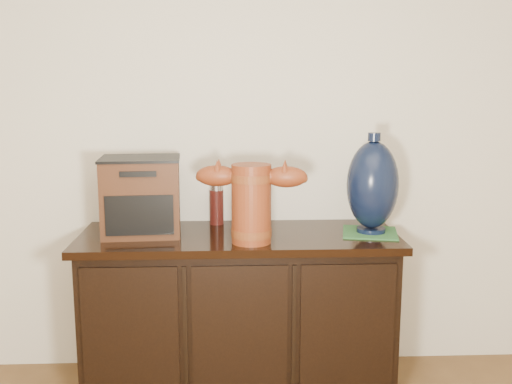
{
  "coord_description": "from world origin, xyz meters",
  "views": [
    {
      "loc": [
        -0.04,
        -0.45,
        1.44
      ],
      "look_at": [
        0.08,
        2.18,
        0.96
      ],
      "focal_mm": 42.0,
      "sensor_mm": 36.0,
      "label": 1
    }
  ],
  "objects_px": {
    "lamp_base": "(373,185)",
    "tv_radio": "(141,196)",
    "spray_can": "(217,205)",
    "sideboard": "(239,310)",
    "terracotta_vessel": "(251,199)"
  },
  "relations": [
    {
      "from": "lamp_base",
      "to": "tv_radio",
      "type": "bearing_deg",
      "value": 178.06
    },
    {
      "from": "lamp_base",
      "to": "spray_can",
      "type": "bearing_deg",
      "value": 163.16
    },
    {
      "from": "sideboard",
      "to": "spray_can",
      "type": "height_order",
      "value": "spray_can"
    },
    {
      "from": "terracotta_vessel",
      "to": "spray_can",
      "type": "xyz_separation_m",
      "value": [
        -0.16,
        0.35,
        -0.1
      ]
    },
    {
      "from": "lamp_base",
      "to": "spray_can",
      "type": "xyz_separation_m",
      "value": [
        -0.72,
        0.22,
        -0.13
      ]
    },
    {
      "from": "sideboard",
      "to": "tv_radio",
      "type": "bearing_deg",
      "value": 177.22
    },
    {
      "from": "sideboard",
      "to": "tv_radio",
      "type": "distance_m",
      "value": 0.7
    },
    {
      "from": "sideboard",
      "to": "spray_can",
      "type": "bearing_deg",
      "value": 117.2
    },
    {
      "from": "terracotta_vessel",
      "to": "tv_radio",
      "type": "relative_size",
      "value": 1.31
    },
    {
      "from": "sideboard",
      "to": "tv_radio",
      "type": "height_order",
      "value": "tv_radio"
    },
    {
      "from": "sideboard",
      "to": "terracotta_vessel",
      "type": "relative_size",
      "value": 2.99
    },
    {
      "from": "terracotta_vessel",
      "to": "tv_radio",
      "type": "height_order",
      "value": "tv_radio"
    },
    {
      "from": "terracotta_vessel",
      "to": "spray_can",
      "type": "height_order",
      "value": "terracotta_vessel"
    },
    {
      "from": "terracotta_vessel",
      "to": "lamp_base",
      "type": "distance_m",
      "value": 0.58
    },
    {
      "from": "terracotta_vessel",
      "to": "tv_radio",
      "type": "distance_m",
      "value": 0.52
    }
  ]
}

